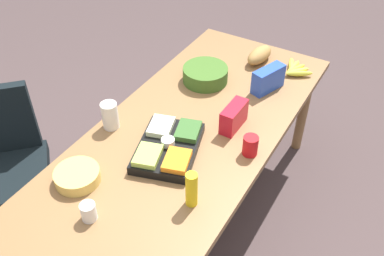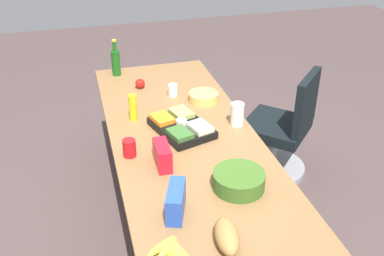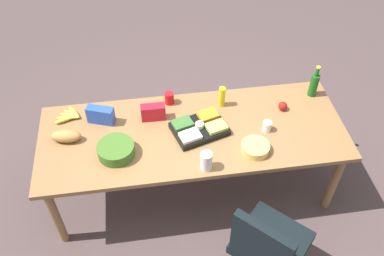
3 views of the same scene
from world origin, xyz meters
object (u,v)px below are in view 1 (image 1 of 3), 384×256
office_chair (10,180)px  mayo_jar (110,116)px  salad_bowl (205,75)px  banana_bunch (295,69)px  chip_bag_blue (268,79)px  chip_bag_red (234,117)px  bread_loaf (259,55)px  conference_table (174,155)px  mustard_bottle (192,189)px  veggie_tray (169,147)px  paper_cup (89,212)px  chip_bowl (77,176)px  red_solo_cup (250,145)px

office_chair → mayo_jar: size_ratio=5.88×
salad_bowl → banana_bunch: bearing=-50.3°
chip_bag_blue → chip_bag_red: chip_bag_blue is taller
salad_bowl → bread_loaf: size_ratio=1.19×
conference_table → salad_bowl: size_ratio=8.75×
salad_bowl → chip_bag_red: size_ratio=1.42×
mustard_bottle → mayo_jar: bearing=69.5°
veggie_tray → chip_bag_blue: 0.82m
mustard_bottle → chip_bag_blue: 1.02m
conference_table → mustard_bottle: 0.44m
office_chair → veggie_tray: (0.36, -0.93, 0.43)m
office_chair → bread_loaf: office_chair is taller
chip_bag_blue → paper_cup: 1.36m
chip_bowl → bread_loaf: bread_loaf is taller
veggie_tray → salad_bowl: bearing=13.1°
veggie_tray → paper_cup: paper_cup is taller
veggie_tray → paper_cup: size_ratio=5.43×
banana_bunch → chip_bowl: bearing=158.3°
veggie_tray → chip_bag_blue: (0.78, -0.22, 0.04)m
salad_bowl → chip_bag_blue: size_ratio=1.29×
veggie_tray → bread_loaf: 1.06m
conference_table → bread_loaf: 1.01m
chip_bowl → banana_bunch: (1.45, -0.58, -0.01)m
salad_bowl → chip_bag_blue: chip_bag_blue is taller
salad_bowl → paper_cup: 1.22m
chip_bag_red → paper_cup: bearing=163.2°
salad_bowl → chip_bowl: salad_bowl is taller
chip_bag_red → red_solo_cup: bearing=-131.7°
mustard_bottle → bread_loaf: (1.29, 0.23, -0.04)m
office_chair → salad_bowl: size_ratio=3.25×
red_solo_cup → office_chair: bearing=113.4°
office_chair → red_solo_cup: bearing=-66.6°
veggie_tray → mayo_jar: mayo_jar is taller
office_chair → paper_cup: size_ratio=10.28×
salad_bowl → mayo_jar: (-0.66, 0.23, 0.03)m
salad_bowl → red_solo_cup: 0.70m
conference_table → banana_bunch: (1.00, -0.31, 0.09)m
office_chair → chip_bowl: bearing=-93.0°
red_solo_cup → veggie_tray: bearing=118.8°
office_chair → veggie_tray: 1.09m
banana_bunch → veggie_tray: bearing=163.9°
conference_table → paper_cup: bearing=173.4°
banana_bunch → paper_cup: 1.64m
chip_bag_blue → mayo_jar: (-0.77, 0.61, 0.00)m
conference_table → mustard_bottle: size_ratio=13.18×
conference_table → office_chair: size_ratio=2.69×
conference_table → salad_bowl: 0.65m
office_chair → conference_table: bearing=-66.0°
chip_bowl → red_solo_cup: (0.60, -0.64, 0.02)m
veggie_tray → chip_bag_blue: chip_bag_blue is taller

